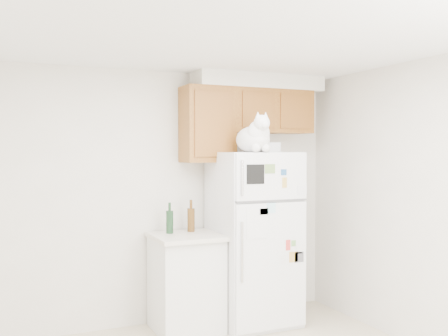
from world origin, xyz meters
TOP-DOWN VIEW (x-y plane):
  - room_shell at (0.12, 0.24)m, footprint 3.84×4.04m
  - refrigerator at (0.91, 1.61)m, footprint 0.76×0.78m
  - base_counter at (0.22, 1.68)m, footprint 0.64×0.64m
  - cat at (0.80, 1.37)m, footprint 0.37×0.53m
  - storage_box_back at (1.14, 1.69)m, footprint 0.18×0.13m
  - storage_box_front at (1.09, 1.60)m, footprint 0.15×0.11m
  - bottle_green at (0.09, 1.79)m, footprint 0.07×0.07m
  - bottle_amber at (0.32, 1.81)m, footprint 0.07×0.07m

SIDE VIEW (x-z plane):
  - base_counter at x=0.22m, z-range 0.00..0.92m
  - refrigerator at x=0.91m, z-range 0.00..1.70m
  - bottle_green at x=0.09m, z-range 0.92..1.22m
  - bottle_amber at x=0.32m, z-range 0.92..1.23m
  - room_shell at x=0.12m, z-range 0.41..2.93m
  - storage_box_front at x=1.09m, z-range 1.70..1.79m
  - storage_box_back at x=1.14m, z-range 1.70..1.80m
  - cat at x=0.80m, z-range 1.65..2.03m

